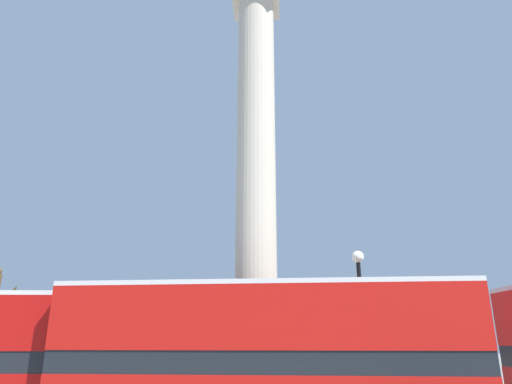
{
  "coord_description": "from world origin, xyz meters",
  "views": [
    {
      "loc": [
        0.93,
        -17.17,
        2.85
      ],
      "look_at": [
        0.0,
        0.0,
        8.49
      ],
      "focal_mm": 32.0,
      "sensor_mm": 36.0,
      "label": 1
    }
  ],
  "objects": [
    {
      "name": "street_lamp",
      "position": [
        3.54,
        -1.67,
        3.17
      ],
      "size": [
        0.41,
        0.41,
        5.77
      ],
      "color": "black",
      "rests_on": "ground_plane"
    },
    {
      "name": "monument_column",
      "position": [
        0.0,
        0.0,
        5.26
      ],
      "size": [
        5.83,
        5.83,
        19.61
      ],
      "color": "#BCB29E",
      "rests_on": "ground_plane"
    },
    {
      "name": "bus_a",
      "position": [
        0.48,
        -4.48,
        2.4
      ],
      "size": [
        10.88,
        3.21,
        4.34
      ],
      "rotation": [
        0.0,
        0.0,
        -0.04
      ],
      "color": "#B7140F",
      "rests_on": "ground_plane"
    }
  ]
}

